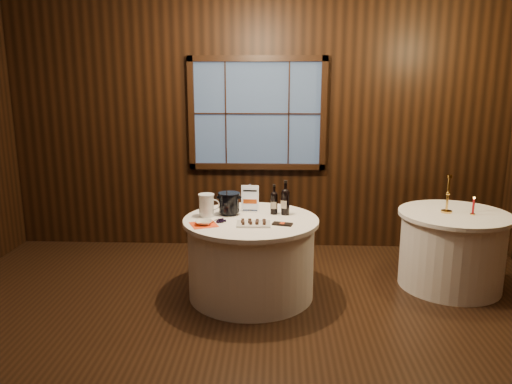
{
  "coord_description": "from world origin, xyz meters",
  "views": [
    {
      "loc": [
        0.24,
        -3.52,
        2.07
      ],
      "look_at": [
        0.05,
        0.9,
        1.05
      ],
      "focal_mm": 35.0,
      "sensor_mm": 36.0,
      "label": 1
    }
  ],
  "objects_px": {
    "side_table": "(451,249)",
    "sign_stand": "(250,202)",
    "port_bottle_left": "(274,201)",
    "ice_bucket": "(229,203)",
    "glass_pitcher": "(207,205)",
    "port_bottle_right": "(285,200)",
    "cracker_bowl": "(204,222)",
    "chocolate_box": "(282,224)",
    "grape_bunch": "(221,221)",
    "main_table": "(251,257)",
    "brass_candlestick": "(447,199)",
    "chocolate_plate": "(253,223)",
    "red_candle": "(473,208)"
  },
  "relations": [
    {
      "from": "sign_stand",
      "to": "port_bottle_right",
      "type": "distance_m",
      "value": 0.36
    },
    {
      "from": "port_bottle_left",
      "to": "port_bottle_right",
      "type": "height_order",
      "value": "port_bottle_right"
    },
    {
      "from": "sign_stand",
      "to": "chocolate_plate",
      "type": "relative_size",
      "value": 0.89
    },
    {
      "from": "brass_candlestick",
      "to": "ice_bucket",
      "type": "bearing_deg",
      "value": -175.57
    },
    {
      "from": "cracker_bowl",
      "to": "chocolate_plate",
      "type": "bearing_deg",
      "value": 2.05
    },
    {
      "from": "side_table",
      "to": "cracker_bowl",
      "type": "relative_size",
      "value": 7.19
    },
    {
      "from": "chocolate_plate",
      "to": "cracker_bowl",
      "type": "distance_m",
      "value": 0.45
    },
    {
      "from": "port_bottle_right",
      "to": "ice_bucket",
      "type": "height_order",
      "value": "port_bottle_right"
    },
    {
      "from": "chocolate_plate",
      "to": "brass_candlestick",
      "type": "height_order",
      "value": "brass_candlestick"
    },
    {
      "from": "grape_bunch",
      "to": "brass_candlestick",
      "type": "bearing_deg",
      "value": 11.74
    },
    {
      "from": "side_table",
      "to": "port_bottle_right",
      "type": "distance_m",
      "value": 1.76
    },
    {
      "from": "brass_candlestick",
      "to": "chocolate_plate",
      "type": "bearing_deg",
      "value": -164.87
    },
    {
      "from": "sign_stand",
      "to": "port_bottle_right",
      "type": "bearing_deg",
      "value": -13.14
    },
    {
      "from": "grape_bunch",
      "to": "sign_stand",
      "type": "bearing_deg",
      "value": 58.77
    },
    {
      "from": "glass_pitcher",
      "to": "chocolate_plate",
      "type": "bearing_deg",
      "value": -35.11
    },
    {
      "from": "ice_bucket",
      "to": "red_candle",
      "type": "bearing_deg",
      "value": 2.18
    },
    {
      "from": "cracker_bowl",
      "to": "brass_candlestick",
      "type": "distance_m",
      "value": 2.4
    },
    {
      "from": "side_table",
      "to": "port_bottle_right",
      "type": "relative_size",
      "value": 3.19
    },
    {
      "from": "ice_bucket",
      "to": "red_candle",
      "type": "height_order",
      "value": "ice_bucket"
    },
    {
      "from": "sign_stand",
      "to": "chocolate_plate",
      "type": "distance_m",
      "value": 0.47
    },
    {
      "from": "ice_bucket",
      "to": "cracker_bowl",
      "type": "xyz_separation_m",
      "value": [
        -0.2,
        -0.36,
        -0.09
      ]
    },
    {
      "from": "ice_bucket",
      "to": "glass_pitcher",
      "type": "xyz_separation_m",
      "value": [
        -0.21,
        -0.08,
        -0.0
      ]
    },
    {
      "from": "side_table",
      "to": "brass_candlestick",
      "type": "bearing_deg",
      "value": 176.02
    },
    {
      "from": "sign_stand",
      "to": "cracker_bowl",
      "type": "distance_m",
      "value": 0.62
    },
    {
      "from": "port_bottle_right",
      "to": "brass_candlestick",
      "type": "height_order",
      "value": "brass_candlestick"
    },
    {
      "from": "main_table",
      "to": "port_bottle_left",
      "type": "relative_size",
      "value": 4.37
    },
    {
      "from": "port_bottle_right",
      "to": "chocolate_box",
      "type": "relative_size",
      "value": 1.89
    },
    {
      "from": "side_table",
      "to": "port_bottle_right",
      "type": "bearing_deg",
      "value": -175.18
    },
    {
      "from": "port_bottle_left",
      "to": "chocolate_box",
      "type": "height_order",
      "value": "port_bottle_left"
    },
    {
      "from": "main_table",
      "to": "side_table",
      "type": "distance_m",
      "value": 2.02
    },
    {
      "from": "main_table",
      "to": "ice_bucket",
      "type": "distance_m",
      "value": 0.56
    },
    {
      "from": "grape_bunch",
      "to": "brass_candlestick",
      "type": "xyz_separation_m",
      "value": [
        2.19,
        0.45,
        0.12
      ]
    },
    {
      "from": "side_table",
      "to": "sign_stand",
      "type": "distance_m",
      "value": 2.08
    },
    {
      "from": "main_table",
      "to": "red_candle",
      "type": "relative_size",
      "value": 7.17
    },
    {
      "from": "side_table",
      "to": "glass_pitcher",
      "type": "xyz_separation_m",
      "value": [
        -2.43,
        -0.24,
        0.49
      ]
    },
    {
      "from": "chocolate_plate",
      "to": "chocolate_box",
      "type": "height_order",
      "value": "chocolate_plate"
    },
    {
      "from": "red_candle",
      "to": "glass_pitcher",
      "type": "bearing_deg",
      "value": -176.23
    },
    {
      "from": "cracker_bowl",
      "to": "port_bottle_left",
      "type": "bearing_deg",
      "value": 32.04
    },
    {
      "from": "grape_bunch",
      "to": "red_candle",
      "type": "distance_m",
      "value": 2.44
    },
    {
      "from": "port_bottle_left",
      "to": "glass_pitcher",
      "type": "height_order",
      "value": "port_bottle_left"
    },
    {
      "from": "chocolate_plate",
      "to": "grape_bunch",
      "type": "bearing_deg",
      "value": 169.6
    },
    {
      "from": "sign_stand",
      "to": "port_bottle_left",
      "type": "bearing_deg",
      "value": -16.17
    },
    {
      "from": "grape_bunch",
      "to": "cracker_bowl",
      "type": "bearing_deg",
      "value": -154.48
    },
    {
      "from": "sign_stand",
      "to": "side_table",
      "type": "bearing_deg",
      "value": 3.8
    },
    {
      "from": "chocolate_box",
      "to": "cracker_bowl",
      "type": "relative_size",
      "value": 1.19
    },
    {
      "from": "port_bottle_right",
      "to": "glass_pitcher",
      "type": "xyz_separation_m",
      "value": [
        -0.75,
        -0.1,
        -0.04
      ]
    },
    {
      "from": "sign_stand",
      "to": "grape_bunch",
      "type": "distance_m",
      "value": 0.48
    },
    {
      "from": "chocolate_box",
      "to": "grape_bunch",
      "type": "bearing_deg",
      "value": -169.05
    },
    {
      "from": "port_bottle_left",
      "to": "port_bottle_right",
      "type": "relative_size",
      "value": 0.87
    },
    {
      "from": "sign_stand",
      "to": "port_bottle_right",
      "type": "xyz_separation_m",
      "value": [
        0.35,
        -0.1,
        0.05
      ]
    }
  ]
}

